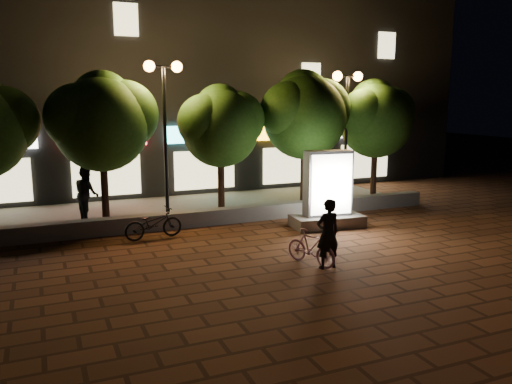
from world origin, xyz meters
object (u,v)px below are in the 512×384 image
scooter_pink (311,247)px  pedestrian (87,193)px  street_lamp_left (164,100)px  street_lamp_right (347,103)px  tree_far_right (376,116)px  rider (328,234)px  ad_kiosk (328,196)px  scooter_parked (153,223)px  tree_mid (221,123)px  tree_right (305,112)px  tree_left (102,118)px

scooter_pink → pedestrian: pedestrian is taller
street_lamp_left → street_lamp_right: 7.00m
tree_far_right → street_lamp_left: 8.58m
street_lamp_left → tree_far_right: bearing=1.8°
rider → scooter_pink: bearing=-61.0°
tree_far_right → street_lamp_left: size_ratio=0.92×
ad_kiosk → scooter_parked: ad_kiosk is taller
tree_mid → street_lamp_left: size_ratio=0.87×
street_lamp_left → rider: size_ratio=3.01×
rider → scooter_parked: 5.46m
tree_right → ad_kiosk: tree_right is taller
tree_left → ad_kiosk: size_ratio=1.99×
ad_kiosk → rider: bearing=-120.6°
rider → tree_right: bearing=-116.5°
tree_right → tree_far_right: tree_right is taller
tree_mid → ad_kiosk: bearing=-52.9°
tree_far_right → tree_mid: bearing=-180.0°
tree_left → tree_far_right: tree_left is taller
scooter_pink → scooter_parked: size_ratio=0.85×
ad_kiosk → tree_far_right: bearing=38.3°
street_lamp_right → scooter_pink: street_lamp_right is taller
tree_mid → street_lamp_right: bearing=-3.0°
scooter_pink → rider: rider is taller
tree_right → pedestrian: bearing=177.7°
street_lamp_left → tree_right: bearing=2.8°
ad_kiosk → pedestrian: (-7.02, 3.54, 0.01)m
tree_mid → tree_right: 3.32m
pedestrian → street_lamp_right: bearing=-106.2°
rider → ad_kiosk: bearing=-123.4°
tree_left → rider: (4.32, -6.78, -2.59)m
tree_mid → scooter_pink: tree_mid is taller
tree_far_right → ad_kiosk: (-4.07, -3.22, -2.38)m
tree_left → rider: 8.44m
rider → pedestrian: pedestrian is taller
tree_mid → pedestrian: 5.10m
tree_right → rider: (-2.98, -6.78, -2.71)m
tree_right → rider: size_ratio=2.95×
street_lamp_right → rider: bearing=-125.4°
tree_right → ad_kiosk: 4.21m
tree_right → rider: tree_right is taller
street_lamp_left → rider: (2.38, -6.51, -3.17)m
tree_far_right → street_lamp_right: size_ratio=0.96×
street_lamp_left → ad_kiosk: street_lamp_left is taller
tree_far_right → street_lamp_left: street_lamp_left is taller
tree_left → scooter_pink: 8.16m
street_lamp_right → ad_kiosk: 4.85m
tree_far_right → rider: size_ratio=2.77×
tree_far_right → pedestrian: bearing=178.3°
tree_right → scooter_parked: tree_right is taller
tree_far_right → pedestrian: (-11.09, 0.32, -2.37)m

